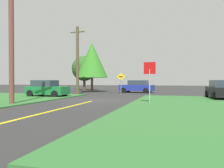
# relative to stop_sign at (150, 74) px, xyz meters

# --- Properties ---
(ground_plane) EXTENTS (120.00, 120.00, 0.00)m
(ground_plane) POSITION_rel_stop_sign_xyz_m (-4.50, 2.05, -1.99)
(ground_plane) COLOR #2E2E2E
(lane_stripe_center) EXTENTS (0.20, 14.00, 0.01)m
(lane_stripe_center) POSITION_rel_stop_sign_xyz_m (-4.50, -5.95, -1.99)
(lane_stripe_center) COLOR yellow
(lane_stripe_center) RESTS_ON ground
(stop_sign) EXTENTS (0.79, 0.12, 2.81)m
(stop_sign) POSITION_rel_stop_sign_xyz_m (0.00, 0.00, 0.00)
(stop_sign) COLOR #9EA0A8
(stop_sign) RESTS_ON ground
(car_approaching_junction) EXTENTS (4.54, 2.60, 1.62)m
(car_approaching_junction) POSITION_rel_stop_sign_xyz_m (-3.15, 14.49, -1.19)
(car_approaching_junction) COLOR navy
(car_approaching_junction) RESTS_ON ground
(car_on_crossroad) EXTENTS (2.16, 4.45, 1.62)m
(car_on_crossroad) POSITION_rel_stop_sign_xyz_m (5.41, 5.75, -1.19)
(car_on_crossroad) COLOR black
(car_on_crossroad) RESTS_ON ground
(parked_car_near_building) EXTENTS (4.14, 2.14, 1.62)m
(parked_car_near_building) POSITION_rel_stop_sign_xyz_m (-10.37, 4.38, -1.19)
(parked_car_near_building) COLOR #196B33
(parked_car_near_building) RESTS_ON ground
(utility_pole_near) EXTENTS (1.80, 0.41, 9.25)m
(utility_pole_near) POSITION_rel_stop_sign_xyz_m (-8.64, -2.72, 2.73)
(utility_pole_near) COLOR brown
(utility_pole_near) RESTS_ON ground
(utility_pole_mid) EXTENTS (1.79, 0.42, 7.65)m
(utility_pole_mid) POSITION_rel_stop_sign_xyz_m (-8.95, 8.48, 1.93)
(utility_pole_mid) COLOR brown
(utility_pole_mid) RESTS_ON ground
(direction_sign) EXTENTS (0.91, 0.08, 2.46)m
(direction_sign) POSITION_rel_stop_sign_xyz_m (-4.11, 9.29, -0.47)
(direction_sign) COLOR slate
(direction_sign) RESTS_ON ground
(oak_tree_left) EXTENTS (4.52, 4.52, 6.98)m
(oak_tree_left) POSITION_rel_stop_sign_xyz_m (-9.71, 15.20, 2.49)
(oak_tree_left) COLOR brown
(oak_tree_left) RESTS_ON ground
(pine_tree_center) EXTENTS (4.18, 4.18, 5.71)m
(pine_tree_center) POSITION_rel_stop_sign_xyz_m (-12.96, 20.31, 1.62)
(pine_tree_center) COLOR brown
(pine_tree_center) RESTS_ON ground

